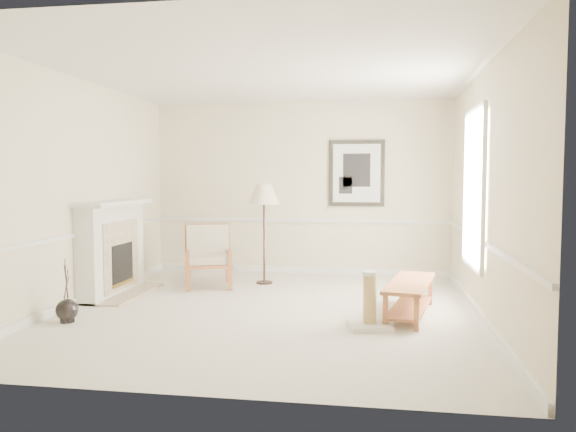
% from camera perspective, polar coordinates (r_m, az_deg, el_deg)
% --- Properties ---
extents(ground, '(5.50, 5.50, 0.00)m').
position_cam_1_polar(ground, '(7.00, -1.88, -9.55)').
color(ground, silver).
rests_on(ground, ground).
extents(room, '(5.04, 5.54, 2.92)m').
position_cam_1_polar(room, '(6.86, -0.66, 5.89)').
color(room, beige).
rests_on(room, ground).
extents(fireplace, '(0.64, 1.64, 1.31)m').
position_cam_1_polar(fireplace, '(8.20, -17.38, -3.18)').
color(fireplace, white).
rests_on(fireplace, ground).
extents(floor_vase, '(0.25, 0.25, 0.73)m').
position_cam_1_polar(floor_vase, '(6.88, -21.54, -8.93)').
color(floor_vase, black).
rests_on(floor_vase, ground).
extents(armchair, '(0.89, 0.92, 0.92)m').
position_cam_1_polar(armchair, '(8.54, -8.12, -3.74)').
color(armchair, brown).
rests_on(armchair, ground).
extents(floor_lamp, '(0.56, 0.56, 1.53)m').
position_cam_1_polar(floor_lamp, '(8.56, -2.45, 1.95)').
color(floor_lamp, black).
rests_on(floor_lamp, ground).
extents(bench, '(0.71, 1.51, 0.41)m').
position_cam_1_polar(bench, '(6.82, 12.27, -7.62)').
color(bench, brown).
rests_on(bench, ground).
extents(scratching_post, '(0.52, 0.52, 0.62)m').
position_cam_1_polar(scratching_post, '(6.23, 8.29, -9.44)').
color(scratching_post, beige).
rests_on(scratching_post, ground).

